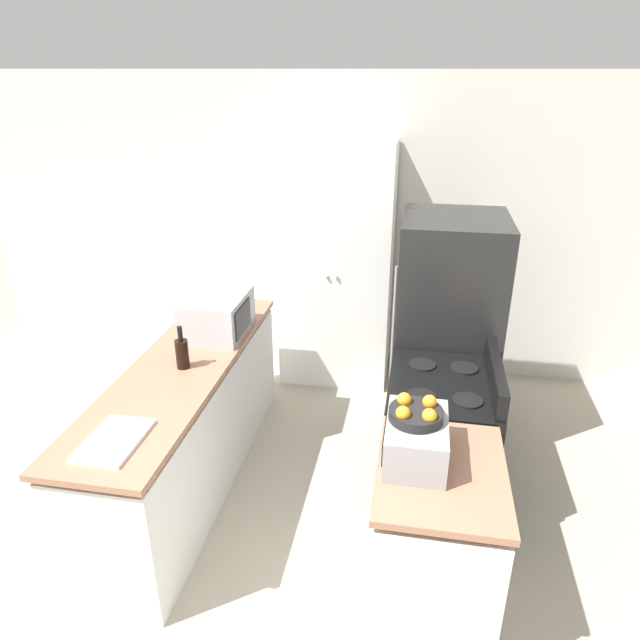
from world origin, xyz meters
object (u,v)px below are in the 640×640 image
Objects in this scene: refrigerator at (446,332)px; toaster_oven at (416,440)px; microwave at (217,314)px; pantry_cabinet at (337,266)px; wine_bottle at (182,353)px; fruit_bowl at (416,413)px; stove at (437,444)px.

toaster_oven is (-0.18, -1.58, 0.15)m from refrigerator.
toaster_oven is at bearing -40.22° from microwave.
pantry_cabinet reaches higher than wine_bottle.
fruit_bowl reaches higher than toaster_oven.
pantry_cabinet is at bearing 140.91° from refrigerator.
wine_bottle is 1.58m from toaster_oven.
microwave is at bearing 164.57° from stove.
fruit_bowl is (-0.19, -1.57, 0.29)m from refrigerator.
microwave is (-0.66, -1.15, -0.01)m from pantry_cabinet.
refrigerator is at bearing 83.35° from toaster_oven.
fruit_bowl is at bearing 117.75° from toaster_oven.
stove is 1.02m from fruit_bowl.
fruit_bowl is (1.43, -0.64, 0.14)m from wine_bottle.
toaster_oven is (0.74, -2.33, -0.05)m from pantry_cabinet.
refrigerator reaches higher than toaster_oven.
pantry_cabinet is 1.90m from stove.
pantry_cabinet is 2.43m from fruit_bowl.
refrigerator is (0.03, 0.83, 0.39)m from stove.
refrigerator is 6.68× the size of fruit_bowl.
refrigerator reaches higher than wine_bottle.
toaster_oven is (-0.15, -0.76, 0.54)m from stove.
microwave is at bearing -165.94° from refrigerator.
stove is 1.68m from wine_bottle.
wine_bottle is (-1.63, -0.93, 0.15)m from refrigerator.
fruit_bowl is at bearing -102.03° from stove.
pantry_cabinet is at bearing 107.55° from toaster_oven.
refrigerator is 3.27× the size of microwave.
wine_bottle is 1.58m from fruit_bowl.
fruit_bowl is at bearing -24.10° from wine_bottle.
refrigerator reaches higher than microwave.
toaster_oven is 0.14m from fruit_bowl.
refrigerator is at bearing 29.63° from wine_bottle.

